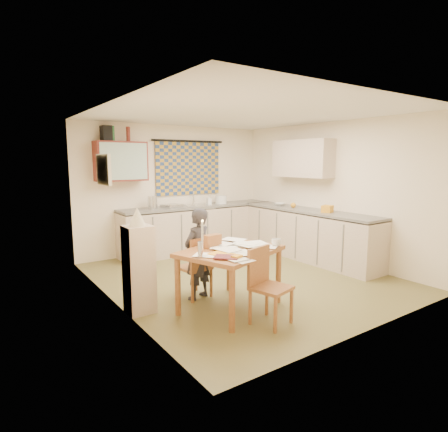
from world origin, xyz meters
TOP-DOWN VIEW (x-y plane):
  - floor at (0.00, 0.00)m, footprint 4.00×4.50m
  - ceiling at (0.00, 0.00)m, footprint 4.00×4.50m
  - wall_back at (0.00, 2.26)m, footprint 4.00×0.02m
  - wall_front at (0.00, -2.26)m, footprint 4.00×0.02m
  - wall_left at (-2.01, 0.00)m, footprint 0.02×4.50m
  - wall_right at (2.01, 0.00)m, footprint 0.02×4.50m
  - window_blind at (0.30, 2.22)m, footprint 1.45×0.03m
  - curtain_rod at (0.30, 2.20)m, footprint 1.60×0.04m
  - wall_cabinet at (-1.15, 2.08)m, footprint 0.90×0.34m
  - wall_cabinet_glass at (-1.15, 1.91)m, footprint 0.84×0.02m
  - upper_cabinet_right at (1.83, 0.55)m, footprint 0.34×1.30m
  - framed_print at (-1.97, 0.40)m, footprint 0.04×0.50m
  - print_canvas at (-1.95, 0.40)m, footprint 0.01×0.42m
  - counter_back at (0.39, 1.95)m, footprint 3.30×0.62m
  - counter_right at (1.70, 0.24)m, footprint 0.62×2.95m
  - stove at (1.70, -0.83)m, footprint 0.56×0.56m
  - sink at (0.38, 1.95)m, footprint 0.64×0.57m
  - tap at (0.36, 2.13)m, footprint 0.04×0.04m
  - dish_rack at (-0.23, 1.95)m, footprint 0.41×0.37m
  - kettle at (-0.63, 1.95)m, footprint 0.23×0.23m
  - mixing_bowl at (0.92, 1.95)m, footprint 0.26×0.26m
  - soap_bottle at (0.65, 2.00)m, footprint 0.09×0.09m
  - bowl at (1.70, 1.00)m, footprint 0.21×0.21m
  - orange_bag at (1.70, -0.20)m, footprint 0.26×0.23m
  - fruit_orange at (1.65, 0.57)m, footprint 0.10×0.10m
  - speaker at (-1.39, 2.08)m, footprint 0.17×0.20m
  - bottle_green at (-1.28, 2.08)m, footprint 0.07×0.07m
  - bottle_brown at (-1.00, 2.08)m, footprint 0.08×0.08m
  - dining_table at (-0.88, -0.90)m, footprint 1.41×1.24m
  - chair_far at (-1.04, -0.31)m, footprint 0.43×0.43m
  - chair_near at (-0.76, -1.50)m, footprint 0.47×0.47m
  - person at (-1.03, -0.38)m, footprint 0.62×0.57m
  - shelf_stand at (-1.84, -0.38)m, footprint 0.32×0.30m
  - lampshade at (-1.84, -0.38)m, footprint 0.20×0.20m
  - letter_rack at (-1.00, -0.69)m, footprint 0.23×0.12m
  - mug at (-0.31, -1.10)m, footprint 0.14×0.14m
  - magazine at (-1.23, -1.30)m, footprint 0.46×0.46m
  - book at (-1.22, -1.11)m, footprint 0.35×0.38m
  - orange_box at (-1.08, -1.31)m, footprint 0.14×0.11m
  - eyeglasses at (-0.62, -1.13)m, footprint 0.13×0.06m
  - candle_holder at (-1.38, -1.03)m, footprint 0.08×0.08m
  - candle at (-1.34, -1.01)m, footprint 0.03×0.03m
  - candle_flame at (-1.35, -1.04)m, footprint 0.02×0.02m
  - papers at (-0.80, -0.97)m, footprint 1.17×1.14m

SIDE VIEW (x-z plane):
  - floor at x=0.00m, z-range -0.02..0.00m
  - chair_far at x=-1.04m, z-range -0.16..0.67m
  - chair_near at x=-0.76m, z-range -0.16..0.69m
  - dining_table at x=-0.88m, z-range 0.00..0.75m
  - stove at x=1.70m, z-range 0.00..0.87m
  - counter_right at x=1.70m, z-range -0.01..0.91m
  - counter_back at x=0.39m, z-range -0.01..0.91m
  - shelf_stand at x=-1.84m, z-range 0.00..1.06m
  - person at x=-1.03m, z-range 0.00..1.21m
  - eyeglasses at x=-0.62m, z-range 0.75..0.77m
  - book at x=-1.22m, z-range 0.75..0.77m
  - magazine at x=-1.23m, z-range 0.75..0.78m
  - papers at x=-0.80m, z-range 0.75..0.78m
  - orange_box at x=-1.08m, z-range 0.75..0.79m
  - mug at x=-0.31m, z-range 0.75..0.85m
  - letter_rack at x=-1.00m, z-range 0.75..0.91m
  - candle_holder at x=-1.38m, z-range 0.75..0.93m
  - sink at x=0.38m, z-range 0.83..0.93m
  - bowl at x=1.70m, z-range 0.92..0.97m
  - dish_rack at x=-0.23m, z-range 0.92..0.98m
  - fruit_orange at x=1.65m, z-range 0.92..1.02m
  - orange_bag at x=1.70m, z-range 0.92..1.04m
  - mixing_bowl at x=0.92m, z-range 0.92..1.08m
  - soap_bottle at x=0.65m, z-range 0.92..1.10m
  - kettle at x=-0.63m, z-range 0.92..1.16m
  - candle at x=-1.34m, z-range 0.93..1.15m
  - tap at x=0.36m, z-range 0.92..1.20m
  - candle_flame at x=-1.35m, z-range 1.15..1.17m
  - lampshade at x=-1.84m, z-range 1.06..1.28m
  - wall_back at x=0.00m, z-range 0.00..2.50m
  - wall_front at x=0.00m, z-range 0.00..2.50m
  - wall_left at x=-2.01m, z-range 0.00..2.50m
  - wall_right at x=2.01m, z-range 0.00..2.50m
  - window_blind at x=0.30m, z-range 1.12..2.17m
  - framed_print at x=-1.97m, z-range 1.50..1.90m
  - print_canvas at x=-1.95m, z-range 1.54..1.86m
  - wall_cabinet at x=-1.15m, z-range 1.45..2.15m
  - wall_cabinet_glass at x=-1.15m, z-range 1.48..2.12m
  - upper_cabinet_right at x=1.83m, z-range 1.50..2.20m
  - curtain_rod at x=0.30m, z-range 2.18..2.22m
  - speaker at x=-1.39m, z-range 2.15..2.41m
  - bottle_green at x=-1.28m, z-range 2.15..2.41m
  - bottle_brown at x=-1.00m, z-range 2.15..2.41m
  - ceiling at x=0.00m, z-range 2.50..2.52m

